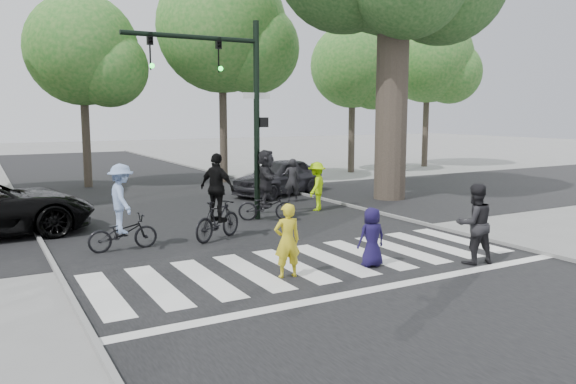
# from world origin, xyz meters

# --- Properties ---
(ground) EXTENTS (120.00, 120.00, 0.00)m
(ground) POSITION_xyz_m (0.00, 0.00, 0.00)
(ground) COLOR gray
(ground) RESTS_ON ground
(road_stem) EXTENTS (10.00, 70.00, 0.01)m
(road_stem) POSITION_xyz_m (0.00, 5.00, 0.01)
(road_stem) COLOR black
(road_stem) RESTS_ON ground
(road_cross) EXTENTS (70.00, 10.00, 0.01)m
(road_cross) POSITION_xyz_m (0.00, 8.00, 0.01)
(road_cross) COLOR black
(road_cross) RESTS_ON ground
(curb_left) EXTENTS (0.10, 70.00, 0.10)m
(curb_left) POSITION_xyz_m (-5.05, 5.00, 0.05)
(curb_left) COLOR gray
(curb_left) RESTS_ON ground
(curb_right) EXTENTS (0.10, 70.00, 0.10)m
(curb_right) POSITION_xyz_m (5.05, 5.00, 0.05)
(curb_right) COLOR gray
(curb_right) RESTS_ON ground
(crosswalk) EXTENTS (10.00, 3.85, 0.01)m
(crosswalk) POSITION_xyz_m (0.00, 0.66, 0.01)
(crosswalk) COLOR silver
(crosswalk) RESTS_ON ground
(traffic_signal) EXTENTS (4.45, 0.29, 6.00)m
(traffic_signal) POSITION_xyz_m (0.35, 6.20, 3.90)
(traffic_signal) COLOR black
(traffic_signal) RESTS_ON ground
(bg_tree_2) EXTENTS (5.04, 4.80, 8.40)m
(bg_tree_2) POSITION_xyz_m (-1.76, 16.62, 5.78)
(bg_tree_2) COLOR brown
(bg_tree_2) RESTS_ON ground
(bg_tree_3) EXTENTS (6.30, 6.00, 10.20)m
(bg_tree_3) POSITION_xyz_m (4.31, 15.27, 6.94)
(bg_tree_3) COLOR brown
(bg_tree_3) RESTS_ON ground
(bg_tree_4) EXTENTS (4.83, 4.60, 8.15)m
(bg_tree_4) POSITION_xyz_m (12.23, 16.12, 5.64)
(bg_tree_4) COLOR brown
(bg_tree_4) RESTS_ON ground
(bg_tree_5) EXTENTS (5.67, 5.40, 9.30)m
(bg_tree_5) POSITION_xyz_m (18.27, 16.69, 6.36)
(bg_tree_5) COLOR brown
(bg_tree_5) RESTS_ON ground
(pedestrian_woman) EXTENTS (0.60, 0.43, 1.51)m
(pedestrian_woman) POSITION_xyz_m (-1.03, 0.31, 0.76)
(pedestrian_woman) COLOR yellow
(pedestrian_woman) RESTS_ON ground
(pedestrian_child) EXTENTS (0.67, 0.47, 1.29)m
(pedestrian_child) POSITION_xyz_m (0.95, 0.12, 0.64)
(pedestrian_child) COLOR #17113C
(pedestrian_child) RESTS_ON ground
(pedestrian_adult) EXTENTS (1.01, 0.87, 1.78)m
(pedestrian_adult) POSITION_xyz_m (3.05, -0.77, 0.89)
(pedestrian_adult) COLOR black
(pedestrian_adult) RESTS_ON ground
(cyclist_left) EXTENTS (1.66, 1.09, 2.09)m
(cyclist_left) POSITION_xyz_m (-3.38, 4.18, 0.91)
(cyclist_left) COLOR black
(cyclist_left) RESTS_ON ground
(cyclist_mid) EXTENTS (1.76, 1.25, 2.26)m
(cyclist_mid) POSITION_xyz_m (-0.95, 4.15, 0.93)
(cyclist_mid) COLOR black
(cyclist_mid) RESTS_ON ground
(cyclist_right) EXTENTS (1.81, 1.66, 2.19)m
(cyclist_right) POSITION_xyz_m (1.35, 5.89, 0.98)
(cyclist_right) COLOR black
(cyclist_right) RESTS_ON ground
(car_grey) EXTENTS (4.65, 3.29, 1.47)m
(car_grey) POSITION_xyz_m (4.30, 10.55, 0.74)
(car_grey) COLOR #2E2D33
(car_grey) RESTS_ON ground
(bystander_hivis) EXTENTS (1.21, 1.17, 1.65)m
(bystander_hivis) POSITION_xyz_m (3.66, 6.66, 0.83)
(bystander_hivis) COLOR #ABED07
(bystander_hivis) RESTS_ON ground
(bystander_dark) EXTENTS (0.69, 0.57, 1.62)m
(bystander_dark) POSITION_xyz_m (3.87, 8.70, 0.81)
(bystander_dark) COLOR black
(bystander_dark) RESTS_ON ground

